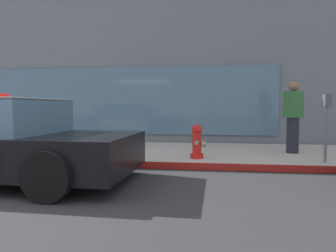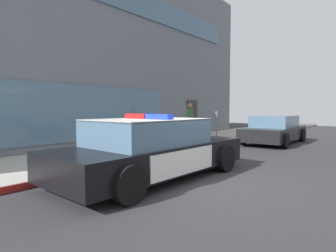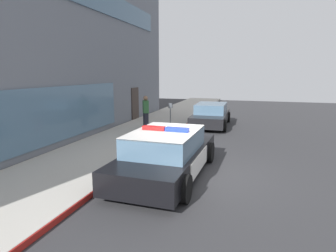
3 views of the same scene
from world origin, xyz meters
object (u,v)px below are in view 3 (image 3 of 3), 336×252
at_px(fire_hydrant, 150,132).
at_px(parking_meter, 170,111).
at_px(police_cruiser, 167,153).
at_px(pedestrian_on_sidewalk, 146,112).
at_px(car_down_street, 211,115).

relative_size(fire_hydrant, parking_meter, 0.54).
distance_m(police_cruiser, pedestrian_on_sidewalk, 6.43).
distance_m(police_cruiser, fire_hydrant, 3.95).
relative_size(police_cruiser, parking_meter, 3.71).
bearing_deg(police_cruiser, fire_hydrant, 29.19).
relative_size(fire_hydrant, pedestrian_on_sidewalk, 0.42).
xyz_separation_m(car_down_street, pedestrian_on_sidewalk, (-2.69, 2.94, 0.38)).
bearing_deg(car_down_street, parking_meter, 142.98).
height_order(fire_hydrant, car_down_street, car_down_street).
relative_size(car_down_street, parking_meter, 3.42).
bearing_deg(police_cruiser, car_down_street, 1.21).
xyz_separation_m(fire_hydrant, pedestrian_on_sidewalk, (2.23, 1.07, 0.51)).
relative_size(police_cruiser, pedestrian_on_sidewalk, 2.91).
height_order(pedestrian_on_sidewalk, parking_meter, pedestrian_on_sidewalk).
bearing_deg(parking_meter, pedestrian_on_sidewalk, 103.99).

